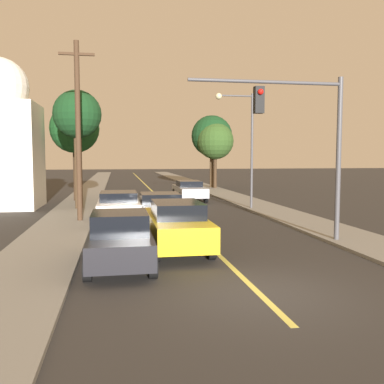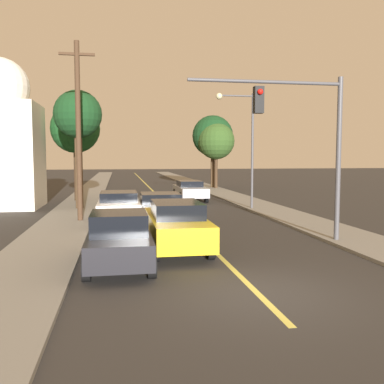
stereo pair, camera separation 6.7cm
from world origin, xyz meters
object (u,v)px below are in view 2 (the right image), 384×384
Objects in this scene: streetlamp_right at (243,133)px; tree_right_near at (216,141)px; car_near_lane_second at (160,208)px; utility_pole_left at (78,128)px; traffic_signal_mast at (303,128)px; car_outer_lane_front at (119,240)px; tree_right_far at (213,136)px; tree_left_near at (75,129)px; tree_left_far at (78,116)px; car_far_oncoming at (190,190)px; car_outer_lane_second at (119,207)px; car_near_lane_front at (176,224)px; domed_building_left at (1,139)px.

streetlamp_right is 1.06× the size of tree_right_near.
utility_pole_left reaches higher than car_near_lane_second.
car_outer_lane_front is at bearing -160.78° from traffic_signal_mast.
traffic_signal_mast is 0.92× the size of tree_right_near.
tree_right_far is at bearing 83.34° from streetlamp_right.
tree_left_far is (0.59, -4.60, 0.41)m from tree_left_near.
tree_right_far is at bearing 72.59° from car_outer_lane_front.
car_outer_lane_front is 18.48m from car_far_oncoming.
tree_left_far is at bearing 170.82° from streetlamp_right.
tree_right_near reaches higher than car_outer_lane_second.
car_far_oncoming is 8.86m from tree_left_near.
tree_left_far is 18.46m from tree_right_near.
car_near_lane_front is 0.78× the size of streetlamp_right.
car_near_lane_second is 0.49× the size of domed_building_left.
car_outer_lane_front is at bearing -103.66° from car_near_lane_second.
car_outer_lane_second reaches higher than car_near_lane_second.
domed_building_left is (-13.23, 13.24, 0.09)m from traffic_signal_mast.
tree_right_far reaches higher than car_outer_lane_second.
domed_building_left reaches higher than tree_left_near.
tree_left_far is (-4.11, 5.80, 4.64)m from car_near_lane_second.
tree_right_far reaches higher than tree_left_far.
car_far_oncoming is 12.62m from tree_right_far.
traffic_signal_mast is at bearing 19.22° from car_outer_lane_front.
domed_building_left is (-8.74, 7.77, 3.43)m from car_near_lane_second.
tree_right_far reaches higher than car_far_oncoming.
domed_building_left reaches higher than car_outer_lane_second.
car_near_lane_second is at bearing -14.20° from utility_pole_left.
car_far_oncoming is 9.58m from tree_left_far.
tree_right_near is (10.98, 19.34, 0.18)m from utility_pole_left.
car_far_oncoming is at bearing 63.67° from car_outer_lane_second.
tree_left_far reaches higher than traffic_signal_mast.
streetlamp_right is 17.07m from tree_right_far.
car_near_lane_front is 0.62× the size of utility_pole_left.
utility_pole_left is 8.53m from domed_building_left.
car_outer_lane_second is at bearing 138.90° from traffic_signal_mast.
tree_right_far is 0.78× the size of domed_building_left.
car_near_lane_front is 12.98m from tree_left_far.
car_far_oncoming is 0.87× the size of traffic_signal_mast.
car_far_oncoming is at bearing 95.08° from traffic_signal_mast.
streetlamp_right reaches higher than car_outer_lane_second.
car_outer_lane_front is 0.80× the size of car_far_oncoming.
traffic_signal_mast reaches higher than car_near_lane_front.
tree_left_near is at bearing 120.04° from traffic_signal_mast.
car_near_lane_second is 0.70× the size of tree_right_near.
tree_right_near is at bearing 60.41° from utility_pole_left.
car_outer_lane_second is at bearing -25.54° from utility_pole_left.
tree_right_near is at bearing 65.52° from car_outer_lane_second.
utility_pole_left is at bearing 53.66° from car_far_oncoming.
car_outer_lane_second is at bearing -68.66° from tree_left_far.
tree_right_near is at bearing 70.13° from car_near_lane_second.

